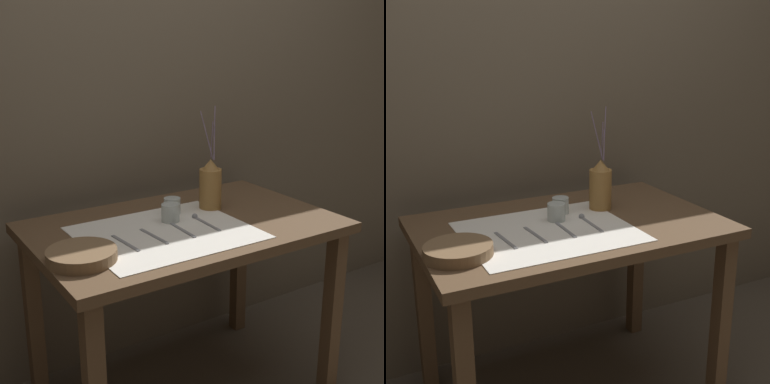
{
  "view_description": "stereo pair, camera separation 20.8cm",
  "coord_description": "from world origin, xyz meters",
  "views": [
    {
      "loc": [
        -1.05,
        -1.67,
        1.5
      ],
      "look_at": [
        0.04,
        0.0,
        0.91
      ],
      "focal_mm": 50.0,
      "sensor_mm": 36.0,
      "label": 1
    },
    {
      "loc": [
        -0.87,
        -1.78,
        1.5
      ],
      "look_at": [
        0.04,
        0.0,
        0.91
      ],
      "focal_mm": 50.0,
      "sensor_mm": 36.0,
      "label": 2
    }
  ],
  "objects": [
    {
      "name": "knife_center",
      "position": [
        -0.29,
        -0.08,
        0.79
      ],
      "size": [
        0.03,
        0.18,
        0.0
      ],
      "color": "gray",
      "rests_on": "wooden_table"
    },
    {
      "name": "glass_tumbler_far",
      "position": [
        0.01,
        0.11,
        0.82
      ],
      "size": [
        0.07,
        0.07,
        0.07
      ],
      "color": "#B7C1BC",
      "rests_on": "wooden_table"
    },
    {
      "name": "stone_wall_back",
      "position": [
        0.0,
        0.49,
        1.2
      ],
      "size": [
        7.0,
        0.06,
        2.4
      ],
      "color": "#6B5E4C",
      "rests_on": "ground_plane"
    },
    {
      "name": "pitcher_with_flowers",
      "position": [
        0.19,
        0.09,
        0.89
      ],
      "size": [
        0.09,
        0.09,
        0.43
      ],
      "color": "olive",
      "rests_on": "wooden_table"
    },
    {
      "name": "wooden_table",
      "position": [
        0.0,
        0.0,
        0.68
      ],
      "size": [
        1.18,
        0.76,
        0.79
      ],
      "color": "brown",
      "rests_on": "ground_plane"
    },
    {
      "name": "spoon_outer",
      "position": [
        0.06,
        -0.01,
        0.79
      ],
      "size": [
        0.02,
        0.19,
        0.02
      ],
      "color": "gray",
      "rests_on": "wooden_table"
    },
    {
      "name": "fork_inner",
      "position": [
        -0.05,
        -0.07,
        0.79
      ],
      "size": [
        0.02,
        0.18,
        0.0
      ],
      "color": "gray",
      "rests_on": "wooden_table"
    },
    {
      "name": "wooden_bowl",
      "position": [
        -0.48,
        -0.13,
        0.81
      ],
      "size": [
        0.23,
        0.23,
        0.04
      ],
      "color": "brown",
      "rests_on": "wooden_table"
    },
    {
      "name": "fork_outer",
      "position": [
        -0.18,
        -0.07,
        0.79
      ],
      "size": [
        0.02,
        0.18,
        0.0
      ],
      "color": "gray",
      "rests_on": "wooden_table"
    },
    {
      "name": "glass_tumbler_near",
      "position": [
        -0.04,
        0.04,
        0.83
      ],
      "size": [
        0.07,
        0.07,
        0.07
      ],
      "color": "#B7C1BC",
      "rests_on": "wooden_table"
    },
    {
      "name": "linen_cloth",
      "position": [
        -0.12,
        -0.06,
        0.79
      ],
      "size": [
        0.63,
        0.52,
        0.0
      ],
      "color": "white",
      "rests_on": "wooden_table"
    }
  ]
}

